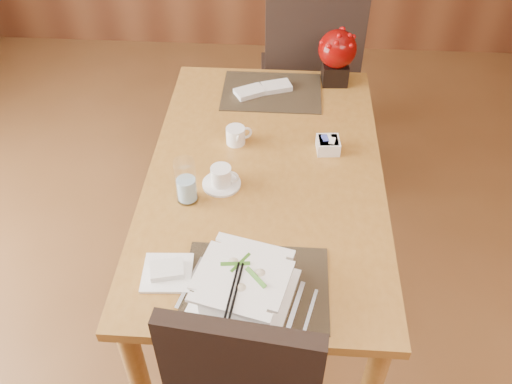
# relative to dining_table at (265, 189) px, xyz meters

# --- Properties ---
(dining_table) EXTENTS (0.90, 1.50, 0.75)m
(dining_table) POSITION_rel_dining_table_xyz_m (0.00, 0.00, 0.00)
(dining_table) COLOR #A5702D
(dining_table) RESTS_ON ground
(placemat_near) EXTENTS (0.45, 0.33, 0.01)m
(placemat_near) POSITION_rel_dining_table_xyz_m (0.00, -0.55, 0.10)
(placemat_near) COLOR black
(placemat_near) RESTS_ON dining_table
(placemat_far) EXTENTS (0.45, 0.33, 0.01)m
(placemat_far) POSITION_rel_dining_table_xyz_m (0.00, 0.55, 0.10)
(placemat_far) COLOR black
(placemat_far) RESTS_ON dining_table
(soup_setting) EXTENTS (0.35, 0.35, 0.12)m
(soup_setting) POSITION_rel_dining_table_xyz_m (-0.04, -0.60, 0.15)
(soup_setting) COLOR white
(soup_setting) RESTS_ON dining_table
(coffee_cup) EXTENTS (0.14, 0.14, 0.08)m
(coffee_cup) POSITION_rel_dining_table_xyz_m (-0.16, -0.09, 0.13)
(coffee_cup) COLOR white
(coffee_cup) RESTS_ON dining_table
(water_glass) EXTENTS (0.09, 0.09, 0.18)m
(water_glass) POSITION_rel_dining_table_xyz_m (-0.27, -0.18, 0.18)
(water_glass) COLOR white
(water_glass) RESTS_ON dining_table
(creamer_jug) EXTENTS (0.13, 0.13, 0.07)m
(creamer_jug) POSITION_rel_dining_table_xyz_m (-0.13, 0.17, 0.13)
(creamer_jug) COLOR white
(creamer_jug) RESTS_ON dining_table
(sugar_caddy) EXTENTS (0.10, 0.10, 0.05)m
(sugar_caddy) POSITION_rel_dining_table_xyz_m (0.24, 0.14, 0.12)
(sugar_caddy) COLOR white
(sugar_caddy) RESTS_ON dining_table
(berry_decor) EXTENTS (0.17, 0.17, 0.26)m
(berry_decor) POSITION_rel_dining_table_xyz_m (0.29, 0.66, 0.24)
(berry_decor) COLOR black
(berry_decor) RESTS_ON dining_table
(napkins_far) EXTENTS (0.28, 0.19, 0.02)m
(napkins_far) POSITION_rel_dining_table_xyz_m (-0.03, 0.55, 0.11)
(napkins_far) COLOR white
(napkins_far) RESTS_ON dining_table
(bread_plate) EXTENTS (0.16, 0.16, 0.01)m
(bread_plate) POSITION_rel_dining_table_xyz_m (-0.28, -0.52, 0.10)
(bread_plate) COLOR white
(bread_plate) RESTS_ON dining_table
(far_chair) EXTENTS (0.54, 0.54, 1.08)m
(far_chair) POSITION_rel_dining_table_xyz_m (0.18, 0.98, -0.05)
(far_chair) COLOR black
(far_chair) RESTS_ON ground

